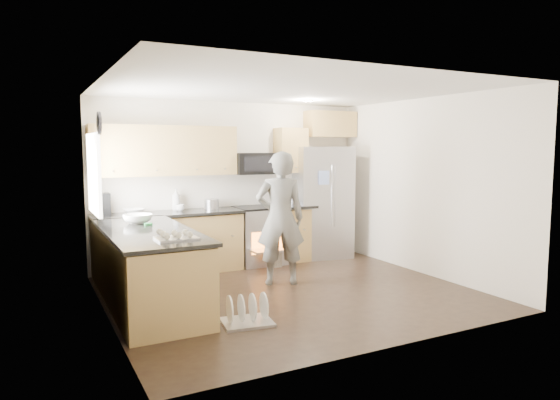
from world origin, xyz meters
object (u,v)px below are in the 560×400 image
refrigerator (322,202)px  person (280,218)px  stove_range (260,222)px  dish_rack (247,316)px

refrigerator → person: 1.91m
person → stove_range: bearing=-82.2°
stove_range → dish_rack: 2.87m
refrigerator → dish_rack: (-2.48, -2.49, -0.86)m
refrigerator → dish_rack: bearing=-124.9°
refrigerator → stove_range: bearing=-169.6°
stove_range → dish_rack: bearing=-117.7°
stove_range → dish_rack: stove_range is taller
person → dish_rack: bearing=69.9°
refrigerator → dish_rack: 3.62m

